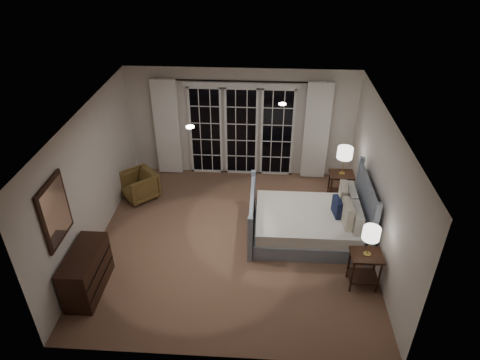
# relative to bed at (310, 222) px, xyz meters

# --- Properties ---
(floor) EXTENTS (5.00, 5.00, 0.00)m
(floor) POSITION_rel_bed_xyz_m (-1.42, -0.22, -0.31)
(floor) COLOR brown
(floor) RESTS_ON ground
(ceiling) EXTENTS (5.00, 5.00, 0.00)m
(ceiling) POSITION_rel_bed_xyz_m (-1.42, -0.22, 2.19)
(ceiling) COLOR white
(ceiling) RESTS_ON wall_back
(wall_left) EXTENTS (0.02, 5.00, 2.50)m
(wall_left) POSITION_rel_bed_xyz_m (-3.92, -0.22, 0.94)
(wall_left) COLOR silver
(wall_left) RESTS_ON floor
(wall_right) EXTENTS (0.02, 5.00, 2.50)m
(wall_right) POSITION_rel_bed_xyz_m (1.08, -0.22, 0.94)
(wall_right) COLOR silver
(wall_right) RESTS_ON floor
(wall_back) EXTENTS (5.00, 0.02, 2.50)m
(wall_back) POSITION_rel_bed_xyz_m (-1.42, 2.28, 0.94)
(wall_back) COLOR silver
(wall_back) RESTS_ON floor
(wall_front) EXTENTS (5.00, 0.02, 2.50)m
(wall_front) POSITION_rel_bed_xyz_m (-1.42, -2.72, 0.94)
(wall_front) COLOR silver
(wall_front) RESTS_ON floor
(french_doors) EXTENTS (2.50, 0.04, 2.20)m
(french_doors) POSITION_rel_bed_xyz_m (-1.42, 2.24, 0.77)
(french_doors) COLOR black
(french_doors) RESTS_ON wall_back
(curtain_rod) EXTENTS (3.50, 0.03, 0.03)m
(curtain_rod) POSITION_rel_bed_xyz_m (-1.42, 2.18, 1.94)
(curtain_rod) COLOR black
(curtain_rod) RESTS_ON wall_back
(curtain_left) EXTENTS (0.55, 0.10, 2.25)m
(curtain_left) POSITION_rel_bed_xyz_m (-3.07, 2.16, 0.84)
(curtain_left) COLOR white
(curtain_left) RESTS_ON curtain_rod
(curtain_right) EXTENTS (0.55, 0.10, 2.25)m
(curtain_right) POSITION_rel_bed_xyz_m (0.23, 2.16, 0.84)
(curtain_right) COLOR white
(curtain_right) RESTS_ON curtain_rod
(downlight_a) EXTENTS (0.12, 0.12, 0.01)m
(downlight_a) POSITION_rel_bed_xyz_m (-0.62, 0.38, 2.18)
(downlight_a) COLOR white
(downlight_a) RESTS_ON ceiling
(downlight_b) EXTENTS (0.12, 0.12, 0.01)m
(downlight_b) POSITION_rel_bed_xyz_m (-2.02, -0.62, 2.18)
(downlight_b) COLOR white
(downlight_b) RESTS_ON ceiling
(bed) EXTENTS (2.10, 1.50, 1.22)m
(bed) POSITION_rel_bed_xyz_m (0.00, 0.00, 0.00)
(bed) COLOR #83909F
(bed) RESTS_ON floor
(nightstand_left) EXTENTS (0.50, 0.40, 0.65)m
(nightstand_left) POSITION_rel_bed_xyz_m (0.77, -1.22, 0.11)
(nightstand_left) COLOR black
(nightstand_left) RESTS_ON floor
(nightstand_right) EXTENTS (0.50, 0.40, 0.65)m
(nightstand_right) POSITION_rel_bed_xyz_m (0.72, 1.24, 0.11)
(nightstand_right) COLOR black
(nightstand_right) RESTS_ON floor
(lamp_left) EXTENTS (0.27, 0.27, 0.52)m
(lamp_left) POSITION_rel_bed_xyz_m (0.77, -1.22, 0.75)
(lamp_left) COLOR tan
(lamp_left) RESTS_ON nightstand_left
(lamp_right) EXTENTS (0.31, 0.31, 0.60)m
(lamp_right) POSITION_rel_bed_xyz_m (0.72, 1.24, 0.82)
(lamp_right) COLOR tan
(lamp_right) RESTS_ON nightstand_right
(armchair) EXTENTS (0.94, 0.94, 0.61)m
(armchair) POSITION_rel_bed_xyz_m (-3.52, 1.07, -0.01)
(armchair) COLOR brown
(armchair) RESTS_ON floor
(dresser) EXTENTS (0.46, 1.08, 0.77)m
(dresser) POSITION_rel_bed_xyz_m (-3.65, -1.60, 0.07)
(dresser) COLOR black
(dresser) RESTS_ON floor
(mirror) EXTENTS (0.05, 0.85, 1.00)m
(mirror) POSITION_rel_bed_xyz_m (-3.89, -1.60, 1.24)
(mirror) COLOR black
(mirror) RESTS_ON wall_left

